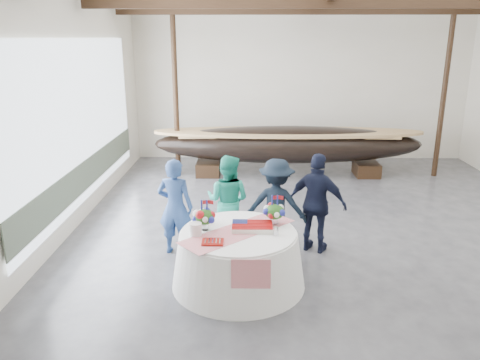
{
  "coord_description": "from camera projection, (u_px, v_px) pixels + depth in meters",
  "views": [
    {
      "loc": [
        -1.6,
        -8.31,
        3.6
      ],
      "look_at": [
        -1.73,
        -0.52,
        1.23
      ],
      "focal_mm": 35.0,
      "sensor_mm": 36.0,
      "label": 1
    }
  ],
  "objects": [
    {
      "name": "floor",
      "position": [
        331.0,
        234.0,
        8.97
      ],
      "size": [
        10.0,
        12.0,
        0.01
      ],
      "primitive_type": "cube",
      "color": "#3D3D42",
      "rests_on": "ground"
    },
    {
      "name": "wall_back",
      "position": [
        301.0,
        85.0,
        14.06
      ],
      "size": [
        10.0,
        0.02,
        4.5
      ],
      "primitive_type": "cube",
      "color": "silver",
      "rests_on": "ground"
    },
    {
      "name": "wall_left",
      "position": [
        59.0,
        117.0,
        8.39
      ],
      "size": [
        0.02,
        12.0,
        4.5
      ],
      "primitive_type": "cube",
      "color": "silver",
      "rests_on": "ground"
    },
    {
      "name": "pavilion_structure",
      "position": [
        336.0,
        15.0,
        8.49
      ],
      "size": [
        9.8,
        11.76,
        4.5
      ],
      "color": "black",
      "rests_on": "ground"
    },
    {
      "name": "open_bay",
      "position": [
        83.0,
        130.0,
        9.47
      ],
      "size": [
        0.03,
        7.0,
        3.2
      ],
      "color": "silver",
      "rests_on": "ground"
    },
    {
      "name": "longboat_display",
      "position": [
        288.0,
        144.0,
        12.6
      ],
      "size": [
        7.21,
        1.44,
        1.35
      ],
      "color": "black",
      "rests_on": "ground"
    },
    {
      "name": "banquet_table",
      "position": [
        238.0,
        258.0,
        7.04
      ],
      "size": [
        2.02,
        2.02,
        0.86
      ],
      "color": "white",
      "rests_on": "ground"
    },
    {
      "name": "tabletop_items",
      "position": [
        237.0,
        219.0,
        7.0
      ],
      "size": [
        1.75,
        1.66,
        0.4
      ],
      "color": "red",
      "rests_on": "banquet_table"
    },
    {
      "name": "guest_woman_blue",
      "position": [
        175.0,
        207.0,
        7.96
      ],
      "size": [
        0.68,
        0.5,
        1.69
      ],
      "primitive_type": "imported",
      "rotation": [
        0.0,
        0.0,
        2.98
      ],
      "color": "navy",
      "rests_on": "ground"
    },
    {
      "name": "guest_woman_teal",
      "position": [
        228.0,
        200.0,
        8.34
      ],
      "size": [
        0.97,
        0.86,
        1.66
      ],
      "primitive_type": "imported",
      "rotation": [
        0.0,
        0.0,
        2.81
      ],
      "color": "#1D997E",
      "rests_on": "ground"
    },
    {
      "name": "guest_man_left",
      "position": [
        276.0,
        205.0,
        8.11
      ],
      "size": [
        1.17,
        0.81,
        1.65
      ],
      "primitive_type": "imported",
      "rotation": [
        0.0,
        0.0,
        2.94
      ],
      "color": "black",
      "rests_on": "ground"
    },
    {
      "name": "guest_man_right",
      "position": [
        317.0,
        203.0,
        8.03
      ],
      "size": [
        1.11,
        0.84,
        1.76
      ],
      "primitive_type": "imported",
      "rotation": [
        0.0,
        0.0,
        2.69
      ],
      "color": "black",
      "rests_on": "ground"
    }
  ]
}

